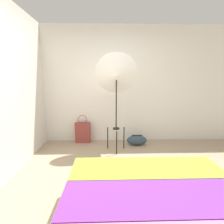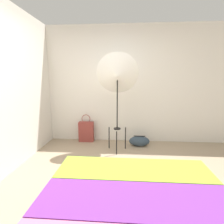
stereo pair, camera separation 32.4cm
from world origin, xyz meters
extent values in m
plane|color=gray|center=(0.00, 0.00, 0.00)|extent=(14.00, 14.00, 0.00)
cube|color=silver|center=(0.00, 2.04, 1.30)|extent=(8.00, 0.05, 2.60)
cube|color=silver|center=(-1.58, 1.00, 1.30)|extent=(0.05, 8.00, 2.60)
cube|color=#702D8E|center=(0.30, -0.70, 0.47)|extent=(1.62, 0.49, 0.04)
cube|color=#84B72D|center=(0.30, -0.20, 0.47)|extent=(1.62, 0.49, 0.04)
cylinder|color=black|center=(0.05, 1.22, 0.23)|extent=(0.02, 0.02, 0.46)
cylinder|color=black|center=(-0.12, 1.51, 0.23)|extent=(0.02, 0.02, 0.46)
cylinder|color=black|center=(0.22, 1.51, 0.23)|extent=(0.02, 0.02, 0.46)
cylinder|color=black|center=(0.05, 1.41, 0.46)|extent=(0.14, 0.14, 0.02)
cylinder|color=black|center=(0.05, 1.41, 0.99)|extent=(0.02, 0.02, 1.06)
cone|color=white|center=(0.05, 1.41, 1.52)|extent=(0.82, 0.45, 0.82)
cube|color=brown|center=(-0.69, 1.90, 0.23)|extent=(0.34, 0.15, 0.46)
torus|color=brown|center=(-0.69, 1.90, 0.54)|extent=(0.20, 0.01, 0.20)
ellipsoid|color=#2D3D4C|center=(0.52, 1.68, 0.11)|extent=(0.44, 0.22, 0.22)
cube|color=black|center=(0.52, 1.68, 0.22)|extent=(0.24, 0.04, 0.01)
camera|label=1|loc=(-0.14, -1.97, 1.44)|focal=28.00mm
camera|label=2|loc=(0.19, -1.96, 1.44)|focal=28.00mm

